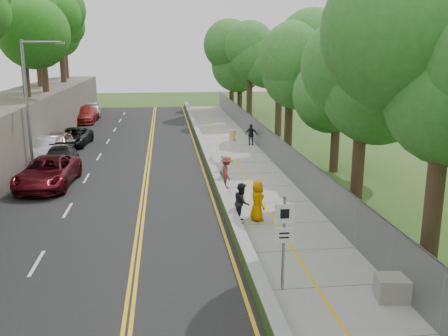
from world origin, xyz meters
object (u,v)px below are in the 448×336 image
object	(u,v)px
streetlight	(31,97)
car_2	(48,172)
signpost	(284,233)
person_far	(251,135)
concrete_block	(394,288)
painter_0	(257,201)
construction_barrel	(232,135)

from	to	relation	value
streetlight	car_2	bearing A→B (deg)	-67.80
signpost	person_far	distance (m)	24.21
person_far	concrete_block	bearing A→B (deg)	107.76
streetlight	car_2	size ratio (longest dim) A/B	1.38
painter_0	car_2	bearing A→B (deg)	38.96
painter_0	signpost	bearing A→B (deg)	158.72
signpost	painter_0	size ratio (longest dim) A/B	1.72
person_far	signpost	bearing A→B (deg)	100.05
painter_0	streetlight	bearing A→B (deg)	30.99
signpost	painter_0	xyz separation A→B (m)	(0.40, 6.58, -1.01)
signpost	person_far	size ratio (longest dim) A/B	1.87
concrete_block	signpost	bearing A→B (deg)	163.15
signpost	construction_barrel	size ratio (longest dim) A/B	3.47
streetlight	painter_0	bearing A→B (deg)	-41.21
streetlight	car_2	distance (m)	5.42
construction_barrel	person_far	xyz separation A→B (m)	(1.20, -2.10, 0.38)
car_2	signpost	bearing A→B (deg)	-50.24
signpost	painter_0	bearing A→B (deg)	86.52
signpost	concrete_block	world-z (taller)	signpost
signpost	concrete_block	distance (m)	3.73
concrete_block	person_far	world-z (taller)	person_far
streetlight	construction_barrel	distance (m)	16.75
streetlight	concrete_block	bearing A→B (deg)	-50.64
construction_barrel	painter_0	bearing A→B (deg)	-94.55
concrete_block	painter_0	distance (m)	8.10
concrete_block	painter_0	world-z (taller)	painter_0
construction_barrel	concrete_block	xyz separation A→B (m)	(1.30, -27.06, -0.08)
construction_barrel	car_2	size ratio (longest dim) A/B	0.15
streetlight	person_far	xyz separation A→B (m)	(14.66, 6.96, -3.76)
concrete_block	painter_0	bearing A→B (deg)	110.64
signpost	person_far	bearing A→B (deg)	82.52
concrete_block	car_2	distance (m)	19.62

